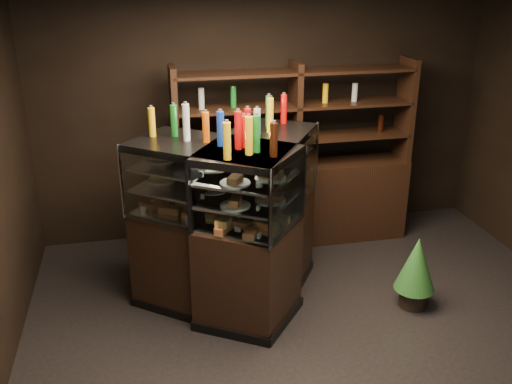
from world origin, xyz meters
The scene contains 7 objects.
ground centered at (0.00, 0.00, 0.00)m, with size 5.00×5.00×0.00m, color black.
room_shell centered at (0.00, 0.00, 1.94)m, with size 5.02×5.02×3.01m.
display_case centered at (-0.62, 0.96, 0.51)m, with size 1.85×1.58×1.55m.
food_display centered at (-0.62, 0.95, 1.14)m, with size 1.39×1.18×0.47m.
bottles_top centered at (-0.62, 0.96, 1.68)m, with size 1.22×1.04×0.30m.
potted_conifer centered at (0.93, 0.54, 0.44)m, with size 0.36×0.36×0.78m.
back_shelving centered at (0.21, 2.05, 0.60)m, with size 2.55×0.42×2.00m.
Camera 1 is at (-1.42, -3.52, 2.90)m, focal length 40.00 mm.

